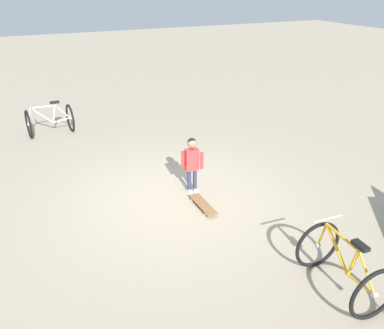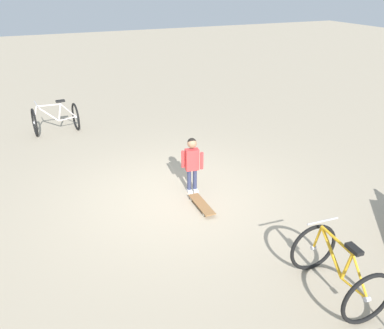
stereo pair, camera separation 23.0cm
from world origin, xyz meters
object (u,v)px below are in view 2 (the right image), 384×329
child_person (192,159)px  bicycle_mid (55,119)px  skateboard (202,204)px  bicycle_far (338,269)px

child_person → bicycle_mid: size_ratio=0.95×
bicycle_mid → skateboard: bearing=-69.2°
bicycle_mid → bicycle_far: (2.52, -7.47, -0.00)m
skateboard → bicycle_mid: bearing=110.8°
bicycle_mid → bicycle_far: size_ratio=1.01×
child_person → bicycle_far: 3.27m
child_person → bicycle_far: child_person is taller
child_person → skateboard: (-0.08, -0.61, -0.60)m
bicycle_far → skateboard: bearing=104.3°
skateboard → bicycle_far: bearing=-75.7°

